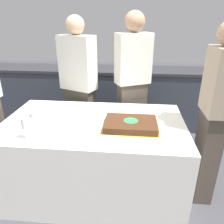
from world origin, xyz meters
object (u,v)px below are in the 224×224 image
object	(u,v)px
person_seated_right	(214,117)
person_standing_back	(79,87)
cake	(131,124)
wine_glass	(24,125)
person_cutting_cake	(132,86)
plate_stack	(43,111)

from	to	relation	value
person_seated_right	person_standing_back	bearing A→B (deg)	-117.60
cake	wine_glass	size ratio (longest dim) A/B	2.76
person_cutting_cake	person_standing_back	xyz separation A→B (m)	(-0.64, -0.00, -0.03)
plate_stack	person_cutting_cake	size ratio (longest dim) A/B	0.13
plate_stack	cake	bearing A→B (deg)	-11.82
person_seated_right	plate_stack	bearing A→B (deg)	-93.47
cake	person_standing_back	distance (m)	1.02
wine_glass	person_cutting_cake	distance (m)	1.34
wine_glass	person_seated_right	bearing A→B (deg)	13.27
person_seated_right	person_standing_back	distance (m)	1.52
wine_glass	person_seated_right	xyz separation A→B (m)	(1.52, 0.36, -0.03)
plate_stack	person_seated_right	xyz separation A→B (m)	(1.56, -0.09, 0.04)
cake	plate_stack	world-z (taller)	plate_stack
person_seated_right	person_cutting_cake	bearing A→B (deg)	-134.87
person_cutting_cake	person_seated_right	bearing A→B (deg)	109.38
cake	person_standing_back	xyz separation A→B (m)	(-0.64, 0.79, 0.07)
person_standing_back	cake	bearing A→B (deg)	152.11
person_seated_right	person_standing_back	size ratio (longest dim) A/B	0.98
plate_stack	wine_glass	size ratio (longest dim) A/B	1.23
plate_stack	person_cutting_cake	world-z (taller)	person_cutting_cake
plate_stack	person_cutting_cake	xyz separation A→B (m)	(0.85, 0.61, 0.09)
plate_stack	person_seated_right	world-z (taller)	person_seated_right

